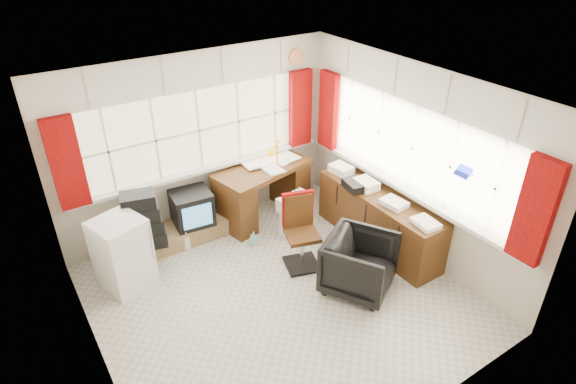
# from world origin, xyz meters

# --- Properties ---
(ground) EXTENTS (4.00, 4.00, 0.00)m
(ground) POSITION_xyz_m (0.00, 0.00, 0.00)
(ground) COLOR beige
(ground) RESTS_ON ground
(room_walls) EXTENTS (4.00, 4.00, 4.00)m
(room_walls) POSITION_xyz_m (0.00, 0.00, 1.50)
(room_walls) COLOR beige
(room_walls) RESTS_ON ground
(window_back) EXTENTS (3.70, 0.12, 3.60)m
(window_back) POSITION_xyz_m (0.00, 1.94, 0.95)
(window_back) COLOR beige
(window_back) RESTS_ON room_walls
(window_right) EXTENTS (0.12, 3.70, 3.60)m
(window_right) POSITION_xyz_m (1.94, 0.00, 0.95)
(window_right) COLOR beige
(window_right) RESTS_ON room_walls
(curtains) EXTENTS (3.83, 3.83, 1.15)m
(curtains) POSITION_xyz_m (0.92, 0.93, 1.46)
(curtains) COLOR #980A08
(curtains) RESTS_ON room_walls
(overhead_cabinets) EXTENTS (3.98, 3.98, 0.48)m
(overhead_cabinets) POSITION_xyz_m (0.98, 0.98, 2.25)
(overhead_cabinets) COLOR silver
(overhead_cabinets) RESTS_ON room_walls
(desk) EXTENTS (1.52, 0.97, 0.85)m
(desk) POSITION_xyz_m (0.78, 1.66, 0.45)
(desk) COLOR #472A10
(desk) RESTS_ON ground
(desk_lamp) EXTENTS (0.17, 0.16, 0.42)m
(desk_lamp) POSITION_xyz_m (1.01, 1.62, 1.10)
(desk_lamp) COLOR orange
(desk_lamp) RESTS_ON desk
(task_chair) EXTENTS (0.52, 0.54, 0.99)m
(task_chair) POSITION_xyz_m (0.60, 0.45, 0.53)
(task_chair) COLOR black
(task_chair) RESTS_ON ground
(office_chair) EXTENTS (1.07, 1.07, 0.72)m
(office_chair) POSITION_xyz_m (0.90, -0.38, 0.36)
(office_chair) COLOR black
(office_chair) RESTS_ON ground
(radiator) EXTENTS (0.44, 0.25, 0.63)m
(radiator) POSITION_xyz_m (0.90, 1.05, 0.26)
(radiator) COLOR white
(radiator) RESTS_ON ground
(credenza) EXTENTS (0.50, 2.00, 0.85)m
(credenza) POSITION_xyz_m (1.73, 0.20, 0.39)
(credenza) COLOR #472A10
(credenza) RESTS_ON ground
(file_tray) EXTENTS (0.31, 0.37, 0.11)m
(file_tray) POSITION_xyz_m (1.56, 0.53, 0.81)
(file_tray) COLOR black
(file_tray) RESTS_ON credenza
(tv_bench) EXTENTS (1.40, 0.50, 0.25)m
(tv_bench) POSITION_xyz_m (-0.55, 1.72, 0.12)
(tv_bench) COLOR #99804C
(tv_bench) RESTS_ON ground
(crt_tv) EXTENTS (0.57, 0.54, 0.47)m
(crt_tv) POSITION_xyz_m (-0.33, 1.69, 0.49)
(crt_tv) COLOR black
(crt_tv) RESTS_ON tv_bench
(hifi_stack) EXTENTS (0.62, 0.47, 0.75)m
(hifi_stack) POSITION_xyz_m (-1.06, 1.56, 0.59)
(hifi_stack) COLOR black
(hifi_stack) RESTS_ON tv_bench
(mini_fridge) EXTENTS (0.68, 0.68, 0.92)m
(mini_fridge) POSITION_xyz_m (-1.42, 1.24, 0.46)
(mini_fridge) COLOR white
(mini_fridge) RESTS_ON ground
(spray_bottle_a) EXTENTS (0.12, 0.12, 0.28)m
(spray_bottle_a) POSITION_xyz_m (-0.53, 1.50, 0.14)
(spray_bottle_a) COLOR silver
(spray_bottle_a) RESTS_ON ground
(spray_bottle_b) EXTENTS (0.13, 0.13, 0.20)m
(spray_bottle_b) POSITION_xyz_m (0.28, 1.08, 0.10)
(spray_bottle_b) COLOR #88CBC7
(spray_bottle_b) RESTS_ON ground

